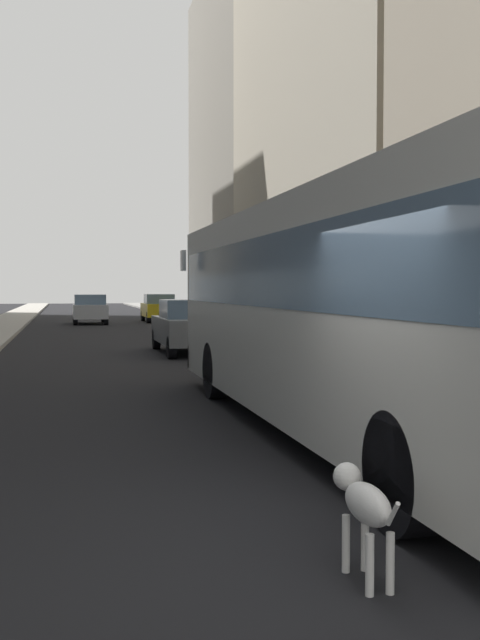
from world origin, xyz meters
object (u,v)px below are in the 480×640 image
(car_grey_wagon, at_px, (192,326))
(car_silver_sedan, at_px, (90,309))
(dalmatian_dog, at_px, (364,504))
(transit_bus, at_px, (348,302))
(car_yellow_taxi, at_px, (159,308))

(car_grey_wagon, bearing_deg, car_silver_sedan, 96.84)
(dalmatian_dog, bearing_deg, car_grey_wagon, 84.35)
(car_silver_sedan, distance_m, dalmatian_dog, 37.96)
(transit_bus, distance_m, car_yellow_taxi, 34.76)
(car_silver_sedan, xyz_separation_m, dalmatian_dog, (0.62, -37.96, -0.31))
(transit_bus, relative_size, car_grey_wagon, 2.58)
(car_silver_sedan, height_order, car_yellow_taxi, same)
(car_grey_wagon, height_order, car_silver_sedan, same)
(transit_bus, bearing_deg, car_yellow_taxi, 87.36)
(transit_bus, bearing_deg, dalmatian_dog, -109.81)
(transit_bus, distance_m, car_grey_wagon, 13.05)
(transit_bus, relative_size, car_silver_sedan, 2.87)
(transit_bus, distance_m, dalmatian_dog, 5.39)
(car_grey_wagon, relative_size, car_silver_sedan, 1.11)
(transit_bus, xyz_separation_m, car_silver_sedan, (-2.40, 33.03, -0.96))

